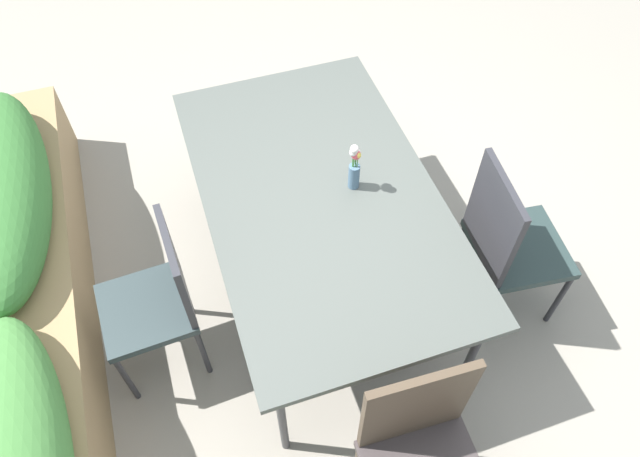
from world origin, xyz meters
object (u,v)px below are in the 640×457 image
(dining_table, at_px, (320,200))
(flower_vase, at_px, (355,166))
(chair_far_side, at_px, (159,297))
(planter_box, at_px, (21,336))
(chair_end_left, at_px, (422,455))
(chair_near_left, at_px, (507,240))

(dining_table, bearing_deg, flower_vase, -90.50)
(dining_table, relative_size, chair_far_side, 2.00)
(planter_box, bearing_deg, chair_end_left, -127.13)
(chair_near_left, height_order, planter_box, chair_near_left)
(dining_table, xyz_separation_m, chair_near_left, (-0.39, -0.80, -0.16))
(chair_near_left, bearing_deg, planter_box, -91.94)
(chair_far_side, bearing_deg, planter_box, 78.81)
(chair_far_side, relative_size, planter_box, 0.27)
(chair_end_left, distance_m, flower_vase, 1.23)
(planter_box, bearing_deg, dining_table, -87.31)
(planter_box, bearing_deg, flower_vase, -87.63)
(chair_far_side, bearing_deg, flower_vase, -83.73)
(chair_near_left, bearing_deg, chair_far_side, -91.95)
(chair_far_side, height_order, chair_end_left, chair_end_left)
(dining_table, bearing_deg, chair_far_side, 101.20)
(flower_vase, bearing_deg, planter_box, 92.37)
(chair_far_side, distance_m, planter_box, 0.67)
(chair_end_left, bearing_deg, chair_far_side, -48.79)
(dining_table, bearing_deg, chair_near_left, -116.13)
(flower_vase, distance_m, planter_box, 1.70)
(flower_vase, xyz_separation_m, planter_box, (-0.07, 1.62, -0.51))
(chair_far_side, relative_size, chair_near_left, 0.92)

